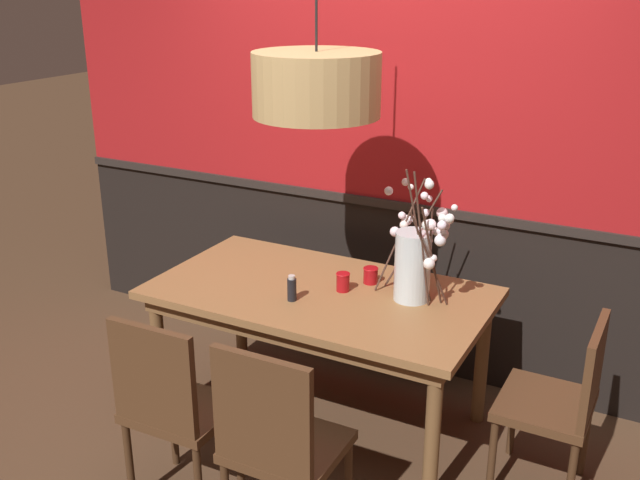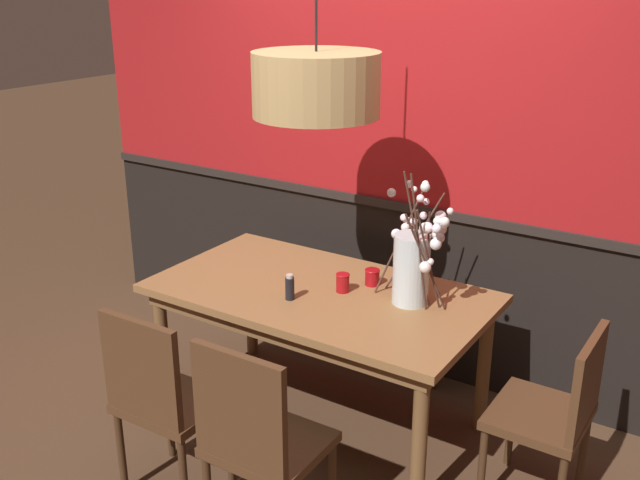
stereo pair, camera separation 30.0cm
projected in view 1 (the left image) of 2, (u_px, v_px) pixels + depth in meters
ground_plane at (320, 417)px, 4.02m from camera, size 24.00×24.00×0.00m
back_wall at (386, 150)px, 4.25m from camera, size 4.46×0.14×2.68m
dining_table at (320, 304)px, 3.79m from camera, size 1.72×0.96×0.77m
chair_near_side_right at (277, 439)px, 2.95m from camera, size 0.46×0.43×0.96m
chair_head_east_end at (562, 398)px, 3.29m from camera, size 0.41×0.45×0.88m
chair_near_side_left at (171, 403)px, 3.19m from camera, size 0.45×0.39×0.95m
chair_far_side_left at (351, 267)px, 4.68m from camera, size 0.47×0.44×0.94m
chair_far_side_right at (419, 282)px, 4.47m from camera, size 0.42×0.43×0.91m
vase_with_blossoms at (415, 261)px, 3.58m from camera, size 0.47×0.46×0.68m
candle_holder_nearer_center at (371, 275)px, 3.82m from camera, size 0.08×0.08×0.09m
candle_holder_nearer_edge at (343, 282)px, 3.73m from camera, size 0.07×0.07×0.10m
condiment_bottle at (292, 289)px, 3.61m from camera, size 0.05×0.05×0.13m
pendant_lamp at (316, 85)px, 3.38m from camera, size 0.60×0.60×1.01m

